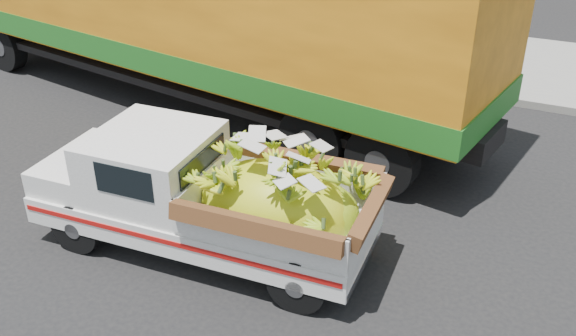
% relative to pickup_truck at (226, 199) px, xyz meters
% --- Properties ---
extents(ground, '(100.00, 100.00, 0.00)m').
position_rel_pickup_truck_xyz_m(ground, '(-1.88, 0.00, -0.81)').
color(ground, black).
rests_on(ground, ground).
extents(curb, '(60.00, 0.25, 0.15)m').
position_rel_pickup_truck_xyz_m(curb, '(-1.88, 6.55, -0.74)').
color(curb, gray).
rests_on(curb, ground).
extents(sidewalk, '(60.00, 4.00, 0.14)m').
position_rel_pickup_truck_xyz_m(sidewalk, '(-1.88, 8.65, -0.74)').
color(sidewalk, gray).
rests_on(sidewalk, ground).
extents(pickup_truck, '(4.38, 1.77, 1.51)m').
position_rel_pickup_truck_xyz_m(pickup_truck, '(0.00, 0.00, 0.00)').
color(pickup_truck, black).
rests_on(pickup_truck, ground).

